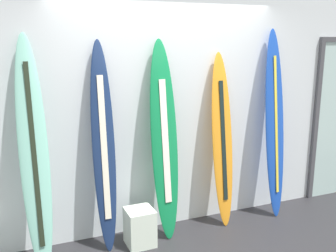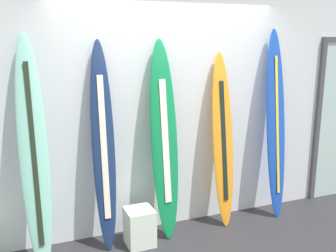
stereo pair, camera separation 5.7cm
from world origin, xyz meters
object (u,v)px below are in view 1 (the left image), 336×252
surfboard_seafoam (34,154)px  surfboard_cobalt (275,126)px  surfboard_navy (104,148)px  surfboard_sunset (222,142)px  surfboard_emerald (164,143)px  display_block_center (140,227)px

surfboard_seafoam → surfboard_cobalt: size_ratio=0.98×
surfboard_navy → surfboard_sunset: surfboard_navy is taller
surfboard_seafoam → surfboard_emerald: bearing=3.5°
surfboard_sunset → surfboard_cobalt: (0.70, -0.02, 0.13)m
surfboard_emerald → display_block_center: bearing=-160.1°
surfboard_cobalt → surfboard_seafoam: bearing=-178.2°
surfboard_cobalt → surfboard_emerald: bearing=-179.8°
surfboard_navy → display_block_center: (0.32, -0.12, -0.87)m
surfboard_navy → surfboard_sunset: size_ratio=1.07×
surfboard_seafoam → surfboard_sunset: (2.03, 0.10, -0.12)m
surfboard_navy → surfboard_sunset: (1.37, 0.02, -0.09)m
surfboard_navy → display_block_center: size_ratio=5.38×
surfboard_seafoam → surfboard_navy: 0.67m
surfboard_seafoam → surfboard_emerald: 1.31m
surfboard_cobalt → display_block_center: bearing=-176.0°
display_block_center → surfboard_sunset: bearing=7.6°
surfboard_seafoam → surfboard_cobalt: bearing=1.8°
surfboard_navy → surfboard_cobalt: surfboard_cobalt is taller
surfboard_navy → surfboard_emerald: surfboard_emerald is taller
surfboard_seafoam → surfboard_navy: surfboard_seafoam is taller
surfboard_navy → surfboard_cobalt: (2.06, -0.00, 0.05)m
surfboard_seafoam → surfboard_sunset: size_ratio=1.10×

